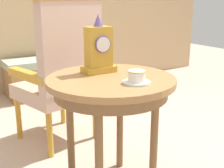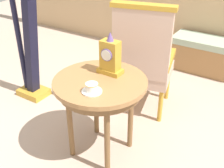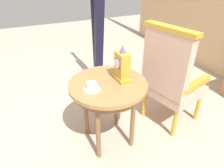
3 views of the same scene
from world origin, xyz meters
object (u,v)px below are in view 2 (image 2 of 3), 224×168
at_px(harp, 27,35).
at_px(mantel_clock, 110,57).
at_px(teacup_left, 92,88).
at_px(side_table, 100,89).
at_px(window_bench, 210,56).
at_px(armchair, 143,59).

bearing_deg(harp, mantel_clock, -9.60).
height_order(teacup_left, harp, harp).
distance_m(mantel_clock, harp, 1.15).
height_order(side_table, teacup_left, teacup_left).
bearing_deg(side_table, window_bench, 80.43).
relative_size(side_table, harp, 0.40).
height_order(harp, window_bench, harp).
bearing_deg(harp, window_bench, 48.47).
relative_size(side_table, teacup_left, 4.98).
height_order(side_table, window_bench, side_table).
bearing_deg(teacup_left, mantel_clock, 98.93).
xyz_separation_m(teacup_left, harp, (-1.18, 0.50, 0.00)).
bearing_deg(mantel_clock, armchair, 89.82).
bearing_deg(armchair, side_table, -90.26).
xyz_separation_m(side_table, teacup_left, (0.05, -0.17, 0.11)).
height_order(mantel_clock, harp, harp).
distance_m(side_table, armchair, 0.71).
xyz_separation_m(side_table, harp, (-1.13, 0.33, 0.11)).
distance_m(teacup_left, armchair, 0.89).
relative_size(harp, window_bench, 1.84).
xyz_separation_m(mantel_clock, harp, (-1.13, 0.19, -0.10)).
bearing_deg(side_table, teacup_left, -73.75).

